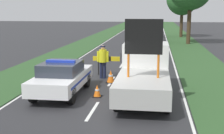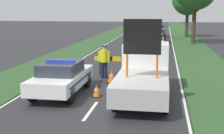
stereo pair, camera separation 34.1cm
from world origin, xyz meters
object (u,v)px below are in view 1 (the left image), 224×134
at_px(road_barrier, 120,60).
at_px(queued_car_sedan_silver, 149,41).
at_px(pedestrian_civilian, 125,60).
at_px(queued_car_suv_grey, 153,30).
at_px(work_truck, 145,72).
at_px(police_officer, 103,59).
at_px(traffic_cone_near_police, 111,76).
at_px(traffic_cone_centre_front, 97,91).
at_px(queued_car_sedan_black, 153,35).
at_px(police_car, 62,77).
at_px(queued_car_van_white, 147,49).

height_order(road_barrier, queued_car_sedan_silver, queued_car_sedan_silver).
relative_size(pedestrian_civilian, queued_car_suv_grey, 0.43).
xyz_separation_m(work_truck, police_officer, (-2.35, 3.04, 0.02)).
height_order(traffic_cone_near_police, queued_car_suv_grey, queued_car_suv_grey).
distance_m(traffic_cone_centre_front, queued_car_suv_grey, 29.63).
relative_size(queued_car_sedan_black, queued_car_suv_grey, 1.08).
xyz_separation_m(work_truck, traffic_cone_near_police, (-1.79, 2.10, -0.72)).
bearing_deg(police_officer, traffic_cone_centre_front, 100.32).
distance_m(queued_car_sedan_silver, queued_car_sedan_black, 6.24).
xyz_separation_m(pedestrian_civilian, traffic_cone_near_police, (-0.63, -1.20, -0.67)).
relative_size(traffic_cone_near_police, traffic_cone_centre_front, 1.22).
height_order(police_officer, queued_car_sedan_silver, police_officer).
height_order(traffic_cone_centre_front, queued_car_sedan_black, queued_car_sedan_black).
xyz_separation_m(police_car, queued_car_van_white, (3.39, 10.24, 0.02)).
bearing_deg(queued_car_van_white, police_officer, 72.47).
xyz_separation_m(pedestrian_civilian, queued_car_van_white, (0.97, 6.59, -0.22)).
bearing_deg(traffic_cone_centre_front, work_truck, 16.25).
xyz_separation_m(queued_car_van_white, queued_car_suv_grey, (0.15, 19.10, 0.10)).
relative_size(pedestrian_civilian, traffic_cone_centre_front, 3.20).
relative_size(pedestrian_civilian, queued_car_sedan_black, 0.39).
xyz_separation_m(traffic_cone_near_police, queued_car_suv_grey, (1.74, 26.89, 0.55)).
bearing_deg(queued_car_van_white, queued_car_suv_grey, -90.44).
height_order(work_truck, queued_car_sedan_silver, work_truck).
bearing_deg(road_barrier, police_car, -113.14).
distance_m(traffic_cone_near_police, queued_car_sedan_silver, 13.93).
height_order(police_car, queued_car_sedan_black, police_car).
bearing_deg(queued_car_suv_grey, traffic_cone_near_police, 86.29).
distance_m(work_truck, queued_car_sedan_silver, 15.94).
distance_m(police_car, queued_car_van_white, 10.79).
xyz_separation_m(road_barrier, pedestrian_civilian, (0.36, -0.62, 0.11)).
xyz_separation_m(work_truck, queued_car_sedan_black, (0.09, 22.17, -0.23)).
height_order(work_truck, pedestrian_civilian, work_truck).
bearing_deg(traffic_cone_near_police, pedestrian_civilian, 62.33).
bearing_deg(queued_car_suv_grey, police_car, 83.12).
relative_size(pedestrian_civilian, queued_car_van_white, 0.39).
bearing_deg(police_officer, queued_car_sedan_silver, -95.04).
bearing_deg(queued_car_sedan_black, traffic_cone_near_police, 84.67).
bearing_deg(queued_car_van_white, traffic_cone_near_police, 78.42).
height_order(work_truck, road_barrier, work_truck).
distance_m(police_officer, pedestrian_civilian, 1.22).
height_order(work_truck, queued_car_sedan_black, work_truck).
xyz_separation_m(police_car, queued_car_sedan_black, (3.67, 22.52, 0.05)).
relative_size(road_barrier, pedestrian_civilian, 1.83).
bearing_deg(traffic_cone_centre_front, road_barrier, 84.23).
height_order(police_officer, traffic_cone_near_police, police_officer).
relative_size(police_car, work_truck, 0.80).
distance_m(traffic_cone_near_police, queued_car_suv_grey, 26.95).
height_order(queued_car_van_white, queued_car_sedan_black, queued_car_sedan_black).
distance_m(work_truck, traffic_cone_centre_front, 2.20).
bearing_deg(queued_car_sedan_silver, traffic_cone_centre_front, 83.87).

